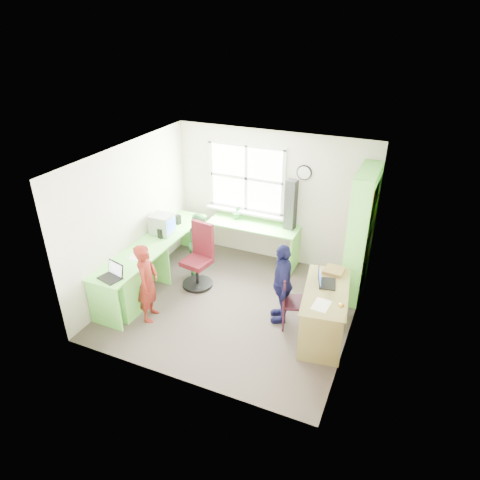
{
  "coord_description": "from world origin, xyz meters",
  "views": [
    {
      "loc": [
        2.29,
        -5.02,
        4.09
      ],
      "look_at": [
        0.0,
        0.25,
        1.05
      ],
      "focal_mm": 32.0,
      "sensor_mm": 36.0,
      "label": 1
    }
  ],
  "objects_px": {
    "laptop_right": "(324,281)",
    "cd_tower": "(291,205)",
    "laptop_left": "(112,274)",
    "person_green": "(200,243)",
    "swivel_chair": "(199,259)",
    "right_desk": "(325,303)",
    "l_desk": "(152,272)",
    "person_navy": "(282,283)",
    "bookshelf": "(360,237)",
    "wooden_chair": "(291,299)",
    "potted_plant": "(237,212)",
    "crt_monitor": "(162,224)",
    "person_red": "(147,283)"
  },
  "relations": [
    {
      "from": "crt_monitor",
      "to": "laptop_right",
      "type": "bearing_deg",
      "value": -9.05
    },
    {
      "from": "wooden_chair",
      "to": "crt_monitor",
      "type": "bearing_deg",
      "value": 149.13
    },
    {
      "from": "person_green",
      "to": "laptop_left",
      "type": "bearing_deg",
      "value": 150.85
    },
    {
      "from": "potted_plant",
      "to": "person_green",
      "type": "height_order",
      "value": "person_green"
    },
    {
      "from": "potted_plant",
      "to": "person_navy",
      "type": "height_order",
      "value": "person_navy"
    },
    {
      "from": "l_desk",
      "to": "laptop_right",
      "type": "bearing_deg",
      "value": 6.97
    },
    {
      "from": "laptop_left",
      "to": "person_green",
      "type": "xyz_separation_m",
      "value": [
        0.49,
        1.72,
        -0.24
      ]
    },
    {
      "from": "cd_tower",
      "to": "person_red",
      "type": "distance_m",
      "value": 2.77
    },
    {
      "from": "bookshelf",
      "to": "crt_monitor",
      "type": "bearing_deg",
      "value": -167.25
    },
    {
      "from": "cd_tower",
      "to": "person_navy",
      "type": "xyz_separation_m",
      "value": [
        0.39,
        -1.55,
        -0.56
      ]
    },
    {
      "from": "crt_monitor",
      "to": "laptop_right",
      "type": "height_order",
      "value": "crt_monitor"
    },
    {
      "from": "l_desk",
      "to": "right_desk",
      "type": "distance_m",
      "value": 2.76
    },
    {
      "from": "crt_monitor",
      "to": "cd_tower",
      "type": "height_order",
      "value": "cd_tower"
    },
    {
      "from": "right_desk",
      "to": "person_red",
      "type": "bearing_deg",
      "value": -173.61
    },
    {
      "from": "wooden_chair",
      "to": "laptop_left",
      "type": "relative_size",
      "value": 2.32
    },
    {
      "from": "wooden_chair",
      "to": "right_desk",
      "type": "bearing_deg",
      "value": -17.98
    },
    {
      "from": "swivel_chair",
      "to": "wooden_chair",
      "type": "bearing_deg",
      "value": -6.05
    },
    {
      "from": "potted_plant",
      "to": "l_desk",
      "type": "bearing_deg",
      "value": -111.5
    },
    {
      "from": "wooden_chair",
      "to": "person_navy",
      "type": "relative_size",
      "value": 0.68
    },
    {
      "from": "laptop_left",
      "to": "bookshelf",
      "type": "bearing_deg",
      "value": 49.92
    },
    {
      "from": "person_navy",
      "to": "laptop_left",
      "type": "bearing_deg",
      "value": -85.87
    },
    {
      "from": "l_desk",
      "to": "wooden_chair",
      "type": "xyz_separation_m",
      "value": [
        2.26,
        0.17,
        0.01
      ]
    },
    {
      "from": "right_desk",
      "to": "laptop_right",
      "type": "relative_size",
      "value": 3.85
    },
    {
      "from": "l_desk",
      "to": "person_navy",
      "type": "xyz_separation_m",
      "value": [
        2.09,
        0.27,
        0.18
      ]
    },
    {
      "from": "laptop_right",
      "to": "bookshelf",
      "type": "bearing_deg",
      "value": -25.55
    },
    {
      "from": "right_desk",
      "to": "cd_tower",
      "type": "height_order",
      "value": "cd_tower"
    },
    {
      "from": "cd_tower",
      "to": "person_green",
      "type": "height_order",
      "value": "cd_tower"
    },
    {
      "from": "swivel_chair",
      "to": "wooden_chair",
      "type": "distance_m",
      "value": 1.8
    },
    {
      "from": "person_navy",
      "to": "right_desk",
      "type": "bearing_deg",
      "value": 61.85
    },
    {
      "from": "cd_tower",
      "to": "wooden_chair",
      "type": "bearing_deg",
      "value": -62.98
    },
    {
      "from": "person_green",
      "to": "swivel_chair",
      "type": "bearing_deg",
      "value": -167.81
    },
    {
      "from": "bookshelf",
      "to": "person_navy",
      "type": "bearing_deg",
      "value": -125.86
    },
    {
      "from": "wooden_chair",
      "to": "potted_plant",
      "type": "bearing_deg",
      "value": 115.98
    },
    {
      "from": "l_desk",
      "to": "person_green",
      "type": "xyz_separation_m",
      "value": [
        0.35,
        1.0,
        0.1
      ]
    },
    {
      "from": "right_desk",
      "to": "person_navy",
      "type": "relative_size",
      "value": 1.08
    },
    {
      "from": "right_desk",
      "to": "person_green",
      "type": "distance_m",
      "value": 2.54
    },
    {
      "from": "cd_tower",
      "to": "person_navy",
      "type": "distance_m",
      "value": 1.69
    },
    {
      "from": "right_desk",
      "to": "bookshelf",
      "type": "bearing_deg",
      "value": 72.57
    },
    {
      "from": "laptop_left",
      "to": "person_navy",
      "type": "height_order",
      "value": "person_navy"
    },
    {
      "from": "person_red",
      "to": "potted_plant",
      "type": "bearing_deg",
      "value": -24.74
    },
    {
      "from": "laptop_right",
      "to": "cd_tower",
      "type": "xyz_separation_m",
      "value": [
        -0.98,
        1.49,
        0.4
      ]
    },
    {
      "from": "cd_tower",
      "to": "laptop_right",
      "type": "bearing_deg",
      "value": -48.45
    },
    {
      "from": "laptop_right",
      "to": "right_desk",
      "type": "bearing_deg",
      "value": -166.63
    },
    {
      "from": "laptop_right",
      "to": "person_green",
      "type": "distance_m",
      "value": 2.44
    },
    {
      "from": "person_red",
      "to": "person_navy",
      "type": "distance_m",
      "value": 1.97
    },
    {
      "from": "bookshelf",
      "to": "potted_plant",
      "type": "bearing_deg",
      "value": 171.91
    },
    {
      "from": "bookshelf",
      "to": "wooden_chair",
      "type": "bearing_deg",
      "value": -118.23
    },
    {
      "from": "l_desk",
      "to": "potted_plant",
      "type": "distance_m",
      "value": 1.97
    },
    {
      "from": "wooden_chair",
      "to": "laptop_left",
      "type": "bearing_deg",
      "value": -177.36
    },
    {
      "from": "right_desk",
      "to": "swivel_chair",
      "type": "relative_size",
      "value": 1.23
    }
  ]
}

